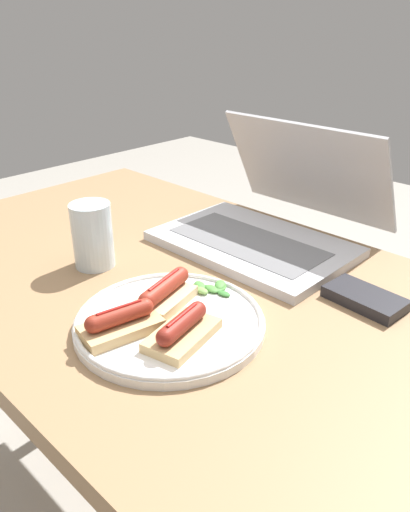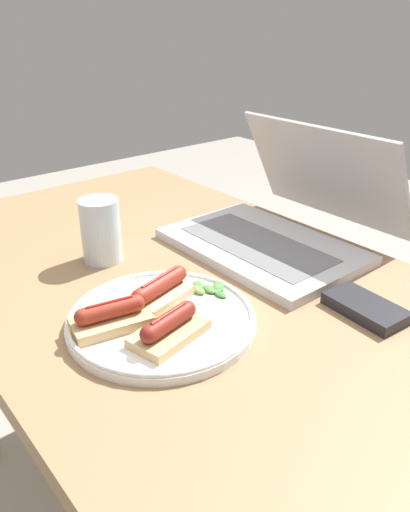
{
  "view_description": "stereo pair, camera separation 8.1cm",
  "coord_description": "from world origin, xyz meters",
  "px_view_note": "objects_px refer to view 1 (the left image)",
  "views": [
    {
      "loc": [
        0.62,
        -0.52,
        1.13
      ],
      "look_at": [
        0.11,
        0.0,
        0.77
      ],
      "focal_mm": 35.0,
      "sensor_mm": 36.0,
      "label": 1
    },
    {
      "loc": [
        0.68,
        -0.46,
        1.13
      ],
      "look_at": [
        0.11,
        0.0,
        0.77
      ],
      "focal_mm": 35.0,
      "sensor_mm": 36.0,
      "label": 2
    }
  ],
  "objects_px": {
    "laptop": "(269,221)",
    "drinking_glass": "(93,235)",
    "plate": "(170,321)",
    "external_drive": "(365,298)"
  },
  "relations": [
    {
      "from": "laptop",
      "to": "drinking_glass",
      "type": "xyz_separation_m",
      "value": [
        -0.16,
        -0.31,
        0.02
      ]
    },
    {
      "from": "plate",
      "to": "external_drive",
      "type": "relative_size",
      "value": 2.21
    },
    {
      "from": "plate",
      "to": "drinking_glass",
      "type": "distance_m",
      "value": 0.26
    },
    {
      "from": "laptop",
      "to": "drinking_glass",
      "type": "relative_size",
      "value": 3.13
    },
    {
      "from": "plate",
      "to": "external_drive",
      "type": "distance_m",
      "value": 0.31
    },
    {
      "from": "laptop",
      "to": "external_drive",
      "type": "bearing_deg",
      "value": -18.73
    },
    {
      "from": "laptop",
      "to": "external_drive",
      "type": "xyz_separation_m",
      "value": [
        0.26,
        -0.09,
        -0.03
      ]
    },
    {
      "from": "plate",
      "to": "external_drive",
      "type": "height_order",
      "value": "same"
    },
    {
      "from": "laptop",
      "to": "external_drive",
      "type": "height_order",
      "value": "laptop"
    },
    {
      "from": "laptop",
      "to": "plate",
      "type": "distance_m",
      "value": 0.36
    }
  ]
}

